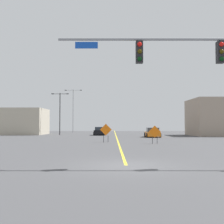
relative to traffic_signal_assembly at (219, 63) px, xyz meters
name	(u,v)px	position (x,y,z in m)	size (l,w,h in m)	color
ground	(126,165)	(-4.50, 0.01, -4.92)	(129.94, 129.94, 0.00)	#444447
road_centre_stripe	(116,135)	(-4.50, 36.11, -4.92)	(0.16, 72.19, 0.01)	yellow
traffic_signal_assembly	(219,63)	(0.00, 0.00, 0.00)	(11.87, 0.44, 6.59)	gray
street_lamp_near_left	(60,110)	(-14.70, 37.27, -0.39)	(3.16, 0.24, 7.64)	black
street_lamp_mid_left	(74,108)	(-13.95, 49.06, 0.77)	(3.86, 0.24, 9.76)	gray
construction_sign_left_lane	(155,132)	(-0.86, 14.67, -3.80)	(1.22, 0.05, 1.81)	orange
construction_sign_median_far	(106,131)	(-5.84, 16.65, -3.66)	(1.25, 0.28, 2.00)	orange
car_orange_passing	(153,133)	(0.92, 28.49, -4.27)	(2.20, 4.45, 1.43)	orange
car_black_distant	(100,131)	(-7.32, 36.13, -4.23)	(2.14, 4.51, 1.46)	black
roadside_building_west	(26,122)	(-21.63, 39.26, -2.48)	(7.43, 7.97, 4.88)	#B2A893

